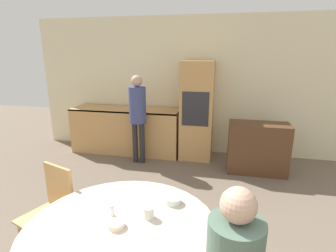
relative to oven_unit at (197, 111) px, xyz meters
The scene contains 11 objects.
wall_back 0.55m from the oven_unit, 115.31° to the left, with size 6.29×0.05×2.60m.
kitchen_counter 1.46m from the oven_unit, behind, with size 2.13×0.60×0.88m.
oven_unit is the anchor object (origin of this frame).
sideboard 1.25m from the oven_unit, 23.36° to the right, with size 0.95×0.45×0.84m.
dining_table 3.25m from the oven_unit, 93.62° to the right, with size 1.40×1.40×0.73m.
chair_far_left 3.04m from the oven_unit, 110.96° to the right, with size 0.51×0.51×0.90m.
person_standing 1.10m from the oven_unit, 153.27° to the right, with size 0.29×0.29×1.57m.
cup 3.08m from the oven_unit, 90.70° to the right, with size 0.08×0.08×0.09m.
bowl_near 2.85m from the oven_unit, 87.91° to the right, with size 0.13×0.13×0.05m.
bowl_centre 3.25m from the oven_unit, 94.18° to the right, with size 0.12×0.12×0.04m.
salt_shaker 3.13m from the oven_unit, 95.91° to the right, with size 0.03×0.03×0.09m.
Camera 1 is at (0.62, -0.32, 1.93)m, focal length 28.00 mm.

